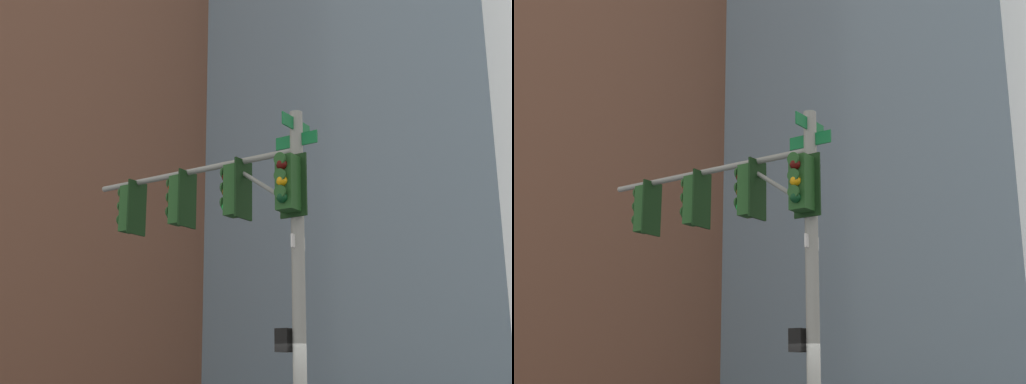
% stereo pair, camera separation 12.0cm
% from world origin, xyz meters
% --- Properties ---
extents(signal_pole_assembly, '(1.51, 5.36, 6.72)m').
position_xyz_m(signal_pole_assembly, '(0.04, -1.80, 4.69)').
color(signal_pole_assembly, gray).
rests_on(signal_pole_assembly, ground_plane).
extents(building_brick_midblock, '(20.91, 18.48, 46.04)m').
position_xyz_m(building_brick_midblock, '(-45.43, -10.48, 23.02)').
color(building_brick_midblock, brown).
rests_on(building_brick_midblock, ground_plane).
extents(building_brick_farside, '(16.25, 17.03, 50.27)m').
position_xyz_m(building_brick_farside, '(-51.61, -32.12, 25.14)').
color(building_brick_farside, brown).
rests_on(building_brick_farside, ground_plane).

